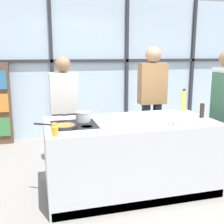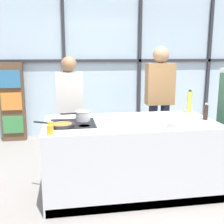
% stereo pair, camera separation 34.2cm
% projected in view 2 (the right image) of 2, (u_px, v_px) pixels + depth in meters
% --- Properties ---
extents(ground_plane, '(18.00, 18.00, 0.00)m').
position_uv_depth(ground_plane, '(129.00, 189.00, 3.56)').
color(ground_plane, gray).
extents(back_window_wall, '(6.40, 0.10, 2.80)m').
position_uv_depth(back_window_wall, '(103.00, 67.00, 5.74)').
color(back_window_wall, silver).
rests_on(back_window_wall, ground_plane).
extents(bookshelf, '(0.45, 0.19, 1.52)m').
position_uv_depth(bookshelf, '(12.00, 102.00, 5.41)').
color(bookshelf, brown).
rests_on(bookshelf, ground_plane).
extents(demo_island, '(2.05, 1.02, 0.88)m').
position_uv_depth(demo_island, '(130.00, 156.00, 3.47)').
color(demo_island, silver).
rests_on(demo_island, ground_plane).
extents(spectator_far_left, '(0.40, 0.23, 1.64)m').
position_uv_depth(spectator_far_left, '(70.00, 104.00, 4.21)').
color(spectator_far_left, '#47382D').
rests_on(spectator_far_left, ground_plane).
extents(spectator_center_left, '(0.44, 0.25, 1.79)m').
position_uv_depth(spectator_center_left, '(160.00, 96.00, 4.41)').
color(spectator_center_left, '#232838').
rests_on(spectator_center_left, ground_plane).
extents(frying_pan, '(0.47, 0.33, 0.04)m').
position_uv_depth(frying_pan, '(61.00, 125.00, 3.13)').
color(frying_pan, '#232326').
rests_on(frying_pan, demo_island).
extents(saucepan, '(0.35, 0.19, 0.12)m').
position_uv_depth(saucepan, '(83.00, 116.00, 3.40)').
color(saucepan, silver).
rests_on(saucepan, demo_island).
extents(white_plate, '(0.23, 0.23, 0.01)m').
position_uv_depth(white_plate, '(162.00, 116.00, 3.63)').
color(white_plate, white).
rests_on(white_plate, demo_island).
extents(mixing_bowl, '(0.24, 0.24, 0.06)m').
position_uv_depth(mixing_bowl, '(179.00, 124.00, 3.12)').
color(mixing_bowl, silver).
rests_on(mixing_bowl, demo_island).
extents(oil_bottle, '(0.07, 0.07, 0.31)m').
position_uv_depth(oil_bottle, '(189.00, 102.00, 3.87)').
color(oil_bottle, '#E0CC4C').
rests_on(oil_bottle, demo_island).
extents(pepper_grinder, '(0.06, 0.06, 0.21)m').
position_uv_depth(pepper_grinder, '(206.00, 112.00, 3.44)').
color(pepper_grinder, '#332319').
rests_on(pepper_grinder, demo_island).
extents(juice_glass_near, '(0.06, 0.06, 0.09)m').
position_uv_depth(juice_glass_near, '(50.00, 130.00, 2.83)').
color(juice_glass_near, orange).
rests_on(juice_glass_near, demo_island).
extents(juice_glass_far, '(0.06, 0.06, 0.09)m').
position_uv_depth(juice_glass_far, '(51.00, 126.00, 2.96)').
color(juice_glass_far, orange).
rests_on(juice_glass_far, demo_island).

